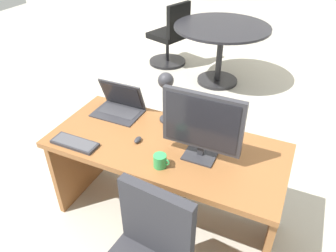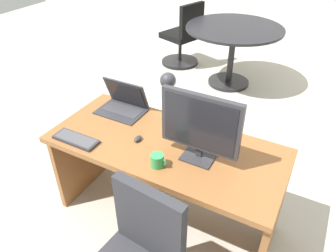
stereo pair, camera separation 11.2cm
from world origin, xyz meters
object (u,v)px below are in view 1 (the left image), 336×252
at_px(keyboard, 75,143).
at_px(meeting_table, 221,40).
at_px(laptop, 120,103).
at_px(desk, 169,163).
at_px(monitor, 202,124).
at_px(meeting_chair_near, 170,40).
at_px(mouse, 138,140).
at_px(coffee_mug, 160,161).
at_px(desk_lamp, 166,87).

relative_size(keyboard, meeting_table, 0.26).
bearing_deg(laptop, keyboard, -96.35).
xyz_separation_m(desk, keyboard, (-0.55, -0.30, 0.22)).
bearing_deg(monitor, keyboard, -164.13).
height_order(meeting_table, meeting_chair_near, meeting_chair_near).
distance_m(keyboard, meeting_chair_near, 3.06).
height_order(monitor, meeting_chair_near, monitor).
distance_m(desk, meeting_table, 2.41).
height_order(mouse, coffee_mug, coffee_mug).
bearing_deg(meeting_table, desk_lamp, -83.77).
bearing_deg(desk_lamp, monitor, -37.23).
bearing_deg(desk_lamp, meeting_chair_near, 113.64).
bearing_deg(desk, coffee_mug, -76.07).
bearing_deg(meeting_table, desk, -81.72).
bearing_deg(meeting_chair_near, mouse, -69.96).
relative_size(monitor, mouse, 7.04).
bearing_deg(laptop, meeting_chair_near, 105.75).
bearing_deg(desk, meeting_table, 98.28).
relative_size(monitor, keyboard, 1.54).
xyz_separation_m(desk, laptop, (-0.49, 0.19, 0.28)).
height_order(coffee_mug, meeting_chair_near, meeting_chair_near).
relative_size(desk, mouse, 22.56).
bearing_deg(meeting_chair_near, desk_lamp, -66.36).
height_order(monitor, keyboard, monitor).
relative_size(laptop, desk_lamp, 0.91).
height_order(monitor, coffee_mug, monitor).
bearing_deg(mouse, monitor, 3.50).
distance_m(desk_lamp, meeting_chair_near, 2.77).
xyz_separation_m(monitor, desk_lamp, (-0.36, 0.27, 0.04)).
distance_m(desk, laptop, 0.59).
bearing_deg(coffee_mug, meeting_chair_near, 113.19).
height_order(keyboard, mouse, mouse).
bearing_deg(coffee_mug, mouse, 146.95).
bearing_deg(keyboard, laptop, 83.65).
relative_size(desk, keyboard, 4.94).
bearing_deg(laptop, desk, -21.01).
distance_m(desk, keyboard, 0.66).
bearing_deg(mouse, desk, 30.23).
height_order(desk, coffee_mug, coffee_mug).
bearing_deg(mouse, desk_lamp, 76.72).
xyz_separation_m(laptop, mouse, (0.31, -0.29, -0.06)).
distance_m(mouse, meeting_table, 2.50).
bearing_deg(meeting_table, keyboard, -94.24).
bearing_deg(laptop, desk_lamp, 1.08).
bearing_deg(monitor, desk, 162.81).
bearing_deg(mouse, meeting_chair_near, 110.04).
distance_m(monitor, coffee_mug, 0.34).
height_order(laptop, desk_lamp, desk_lamp).
distance_m(mouse, coffee_mug, 0.29).
xyz_separation_m(laptop, desk_lamp, (0.38, 0.01, 0.21)).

